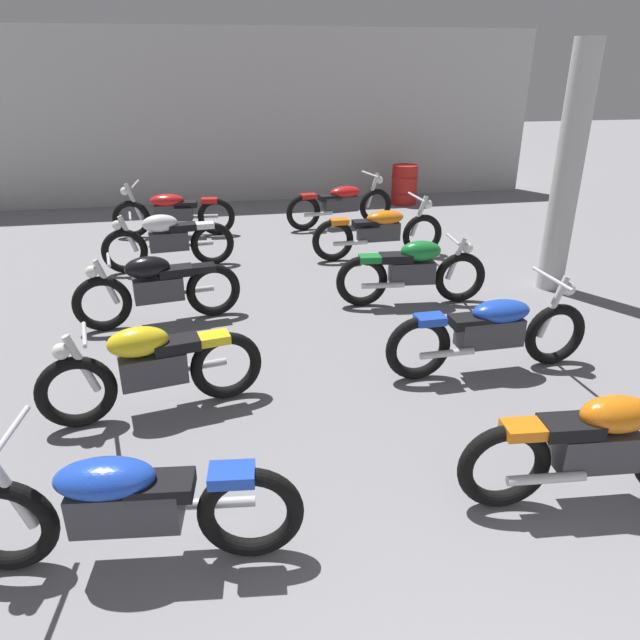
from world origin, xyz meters
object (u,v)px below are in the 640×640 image
Objects in this scene: motorcycle_left_row_4 at (168,240)px; motorcycle_right_row_2 at (491,330)px; motorcycle_right_row_5 at (341,203)px; motorcycle_right_row_4 at (379,230)px; motorcycle_left_row_3 at (157,287)px; motorcycle_right_row_1 at (597,446)px; motorcycle_left_row_1 at (124,504)px; support_pillar at (568,172)px; motorcycle_right_row_3 at (413,270)px; oil_drum at (404,185)px; motorcycle_left_row_2 at (152,366)px; motorcycle_left_row_5 at (173,211)px.

motorcycle_left_row_4 is 0.91× the size of motorcycle_right_row_2.
motorcycle_right_row_5 is (3.14, 1.96, -0.01)m from motorcycle_left_row_4.
motorcycle_right_row_2 is 1.00× the size of motorcycle_right_row_4.
motorcycle_left_row_3 and motorcycle_right_row_1 have the same top height.
motorcycle_left_row_1 is at bearing -119.90° from motorcycle_right_row_4.
motorcycle_left_row_4 is at bearing 160.48° from support_pillar.
motorcycle_right_row_3 is at bearing 50.08° from motorcycle_left_row_1.
motorcycle_left_row_3 is 3.88m from motorcycle_right_row_4.
motorcycle_left_row_4 and motorcycle_right_row_1 have the same top height.
motorcycle_right_row_4 reaches higher than oil_drum.
motorcycle_right_row_5 is at bearing 94.21° from motorcycle_right_row_4.
motorcycle_left_row_1 is 1.01× the size of motorcycle_right_row_5.
support_pillar is 2.90m from motorcycle_right_row_4.
motorcycle_left_row_1 reaches higher than motorcycle_left_row_2.
motorcycle_right_row_5 is (3.13, 6.07, -0.01)m from motorcycle_left_row_2.
motorcycle_left_row_1 is 3.19m from motorcycle_right_row_1.
oil_drum is at bearing 48.67° from motorcycle_left_row_3.
oil_drum is (1.67, 7.60, -0.03)m from motorcycle_right_row_2.
motorcycle_left_row_5 is at bearing 111.77° from motorcycle_right_row_1.
motorcycle_left_row_2 is (0.06, 1.78, 0.01)m from motorcycle_left_row_1.
motorcycle_left_row_4 is 3.77m from motorcycle_right_row_3.
motorcycle_right_row_4 is (3.27, -1.97, 0.00)m from motorcycle_left_row_5.
motorcycle_left_row_5 reaches higher than motorcycle_left_row_2.
support_pillar is 3.76× the size of oil_drum.
motorcycle_right_row_1 is at bearing -90.09° from motorcycle_right_row_3.
motorcycle_left_row_4 is at bearing 117.86° from motorcycle_right_row_1.
motorcycle_left_row_2 is 1.00× the size of motorcycle_left_row_3.
oil_drum is at bearing 77.64° from motorcycle_right_row_2.
motorcycle_right_row_3 is at bearing -174.29° from support_pillar.
motorcycle_right_row_5 reaches higher than motorcycle_right_row_1.
motorcycle_left_row_2 is at bearing -89.85° from motorcycle_left_row_4.
motorcycle_right_row_5 is at bearing 1.46° from motorcycle_left_row_5.
motorcycle_left_row_5 is at bearing -178.54° from motorcycle_right_row_5.
motorcycle_left_row_4 is (0.05, 2.08, 0.00)m from motorcycle_left_row_3.
motorcycle_left_row_1 is 1.00× the size of motorcycle_left_row_5.
motorcycle_left_row_4 is 1.00× the size of motorcycle_right_row_1.
motorcycle_right_row_2 is at bearing -89.90° from motorcycle_right_row_4.
motorcycle_left_row_5 is at bearing 89.94° from motorcycle_left_row_2.
motorcycle_right_row_4 is 2.56× the size of oil_drum.
motorcycle_right_row_5 is (3.12, 0.08, 0.00)m from motorcycle_left_row_5.
motorcycle_right_row_4 is (3.33, 1.98, -0.01)m from motorcycle_left_row_3.
motorcycle_left_row_5 is (0.01, 5.99, -0.01)m from motorcycle_left_row_2.
oil_drum is (4.94, 1.74, -0.03)m from motorcycle_left_row_5.
motorcycle_right_row_2 is at bearing -102.36° from oil_drum.
motorcycle_right_row_1 is at bearing -50.48° from motorcycle_left_row_3.
motorcycle_left_row_1 is 1.10× the size of motorcycle_right_row_3.
motorcycle_right_row_1 is 1.96m from motorcycle_right_row_2.
motorcycle_left_row_2 is at bearing 88.06° from motorcycle_left_row_1.
motorcycle_right_row_1 is (3.19, -0.04, 0.01)m from motorcycle_left_row_1.
motorcycle_right_row_1 is (3.13, -1.82, 0.00)m from motorcycle_left_row_2.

